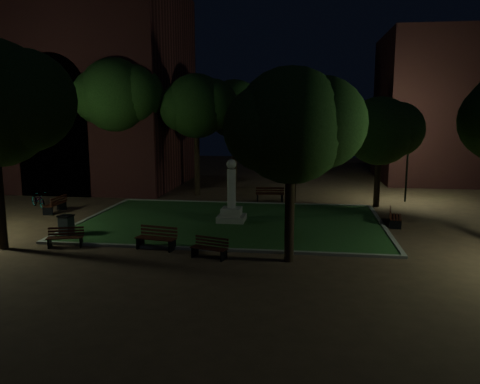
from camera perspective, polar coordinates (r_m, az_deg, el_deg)
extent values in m
plane|color=#4B3424|center=(22.29, -1.83, -4.90)|extent=(80.00, 80.00, 0.00)
cube|color=#275021|center=(24.20, -1.03, -3.64)|extent=(15.00, 10.00, 0.08)
cube|color=slate|center=(19.33, -3.38, -6.99)|extent=(15.40, 0.20, 0.12)
cube|color=slate|center=(29.13, 0.52, -1.34)|extent=(15.40, 0.20, 0.12)
cube|color=slate|center=(26.43, -17.56, -2.92)|extent=(0.20, 10.00, 0.12)
cube|color=slate|center=(24.24, 17.06, -4.00)|extent=(0.20, 10.00, 0.12)
cube|color=gray|center=(24.15, -1.03, -3.20)|extent=(1.40, 1.40, 0.30)
cube|color=gray|center=(24.08, -1.04, -2.39)|extent=(1.00, 1.00, 0.40)
cylinder|color=gray|center=(23.86, -1.04, 0.43)|extent=(0.44, 0.44, 2.00)
sphere|color=gray|center=(23.70, -1.05, 3.41)|extent=(0.50, 0.50, 0.50)
cube|color=#512120|center=(40.43, -21.70, 11.62)|extent=(20.00, 12.00, 15.00)
cube|color=black|center=(35.05, -20.62, 5.56)|extent=(5.00, 3.00, 7.00)
cylinder|color=black|center=(35.02, -20.96, 11.28)|extent=(5.00, 3.00, 5.00)
plane|color=#EE431C|center=(36.11, -19.72, 5.71)|extent=(6.30, 0.00, 6.30)
cylinder|color=black|center=(21.52, -27.26, -0.48)|extent=(0.36, 0.36, 4.42)
sphere|color=#224518|center=(20.71, -24.81, 10.06)|extent=(4.10, 4.10, 4.10)
cylinder|color=black|center=(32.07, -5.26, 3.82)|extent=(0.36, 0.36, 4.77)
sphere|color=#224518|center=(31.92, -5.37, 10.40)|extent=(4.30, 4.30, 4.30)
sphere|color=#224518|center=(31.89, -3.37, 10.60)|extent=(3.44, 3.44, 3.44)
sphere|color=#224518|center=(31.84, -7.02, 10.19)|extent=(3.22, 3.22, 3.22)
cylinder|color=black|center=(29.42, 6.54, 2.47)|extent=(0.36, 0.36, 3.94)
sphere|color=#224518|center=(29.20, 6.67, 8.92)|extent=(4.44, 4.44, 4.44)
sphere|color=#224518|center=(29.40, 8.87, 9.07)|extent=(3.55, 3.55, 3.55)
sphere|color=#224518|center=(28.94, 4.87, 8.74)|extent=(3.33, 3.33, 3.33)
cylinder|color=black|center=(29.24, 16.40, 1.49)|extent=(0.36, 0.36, 3.33)
sphere|color=#224518|center=(29.00, 16.67, 7.13)|extent=(4.05, 4.05, 4.05)
sphere|color=#224518|center=(29.36, 18.59, 7.26)|extent=(3.24, 3.24, 3.24)
sphere|color=#224518|center=(28.59, 15.13, 6.97)|extent=(3.04, 3.04, 3.04)
cylinder|color=black|center=(17.63, 6.07, -2.41)|extent=(0.36, 0.36, 3.84)
sphere|color=#224518|center=(17.26, 6.25, 8.06)|extent=(4.27, 4.27, 4.27)
sphere|color=#224518|center=(17.45, 9.82, 8.32)|extent=(3.42, 3.42, 3.42)
sphere|color=#224518|center=(17.01, 3.31, 7.74)|extent=(3.20, 3.20, 3.20)
cylinder|color=black|center=(32.16, -14.61, 4.06)|extent=(0.36, 0.36, 5.32)
sphere|color=#224518|center=(32.05, -14.92, 11.35)|extent=(4.78, 4.78, 4.78)
sphere|color=#224518|center=(31.81, -12.76, 11.63)|extent=(3.82, 3.82, 3.82)
sphere|color=#224518|center=(32.15, -16.72, 11.09)|extent=(3.58, 3.58, 3.58)
cylinder|color=black|center=(35.16, -0.68, 4.22)|extent=(0.36, 0.36, 4.61)
sphere|color=#224518|center=(35.01, -0.69, 10.09)|extent=(4.29, 4.29, 4.29)
sphere|color=#224518|center=(35.07, 1.12, 10.25)|extent=(3.44, 3.44, 3.44)
sphere|color=#224518|center=(34.85, -2.18, 9.92)|extent=(3.22, 3.22, 3.22)
cylinder|color=black|center=(35.55, -18.53, 3.54)|extent=(0.12, 0.12, 4.30)
cylinder|color=black|center=(35.41, -18.72, 7.00)|extent=(0.90, 0.08, 0.08)
sphere|color=#D8FFD8|center=(35.61, -19.37, 6.98)|extent=(0.28, 0.28, 0.28)
sphere|color=#D8FFD8|center=(35.21, -18.06, 7.02)|extent=(0.28, 0.28, 0.28)
cylinder|color=black|center=(31.42, 19.69, 2.97)|extent=(0.12, 0.12, 4.54)
cylinder|color=black|center=(31.27, 19.92, 7.11)|extent=(0.90, 0.08, 0.08)
sphere|color=#D8FFD8|center=(31.18, 19.11, 7.14)|extent=(0.28, 0.28, 0.28)
sphere|color=#D8FFD8|center=(31.36, 20.73, 7.06)|extent=(0.28, 0.28, 0.28)
cube|color=black|center=(20.13, -12.06, -6.01)|extent=(0.17, 0.58, 0.47)
cube|color=black|center=(19.43, -8.27, -6.46)|extent=(0.17, 0.58, 0.47)
cube|color=#36160D|center=(19.51, -10.55, -5.71)|extent=(1.68, 0.41, 0.04)
cube|color=#36160D|center=(19.63, -10.34, -5.61)|extent=(1.68, 0.41, 0.04)
cube|color=#36160D|center=(19.76, -10.13, -5.51)|extent=(1.68, 0.41, 0.04)
cube|color=#36160D|center=(19.88, -9.92, -5.40)|extent=(1.68, 0.41, 0.04)
cube|color=#36160D|center=(19.91, -9.84, -5.07)|extent=(1.68, 0.38, 0.10)
cube|color=#36160D|center=(19.88, -9.85, -4.65)|extent=(1.68, 0.38, 0.10)
cube|color=#36160D|center=(19.84, -9.87, -4.24)|extent=(1.68, 0.38, 0.10)
cube|color=black|center=(18.65, -5.52, -7.19)|extent=(0.20, 0.49, 0.40)
cube|color=black|center=(18.07, -1.99, -7.70)|extent=(0.20, 0.49, 0.40)
cube|color=#36160D|center=(18.12, -4.10, -6.98)|extent=(1.42, 0.50, 0.04)
cube|color=#36160D|center=(18.23, -3.90, -6.88)|extent=(1.42, 0.50, 0.04)
cube|color=#36160D|center=(18.34, -3.71, -6.78)|extent=(1.42, 0.50, 0.04)
cube|color=#36160D|center=(18.44, -3.52, -6.68)|extent=(1.42, 0.50, 0.04)
cube|color=#36160D|center=(18.47, -3.44, -6.37)|extent=(1.41, 0.47, 0.09)
cube|color=#36160D|center=(18.43, -3.45, -5.98)|extent=(1.41, 0.47, 0.09)
cube|color=#36160D|center=(18.40, -3.45, -5.60)|extent=(1.41, 0.47, 0.09)
cube|color=black|center=(21.27, -22.21, -5.76)|extent=(0.19, 0.50, 0.40)
cube|color=black|center=(21.00, -18.78, -5.75)|extent=(0.19, 0.50, 0.40)
cube|color=#36160D|center=(20.88, -20.65, -5.34)|extent=(1.43, 0.49, 0.04)
cube|color=#36160D|center=(21.00, -20.58, -5.25)|extent=(1.43, 0.49, 0.04)
cube|color=#36160D|center=(21.13, -20.51, -5.17)|extent=(1.43, 0.49, 0.04)
cube|color=#36160D|center=(21.25, -20.44, -5.08)|extent=(1.43, 0.49, 0.04)
cube|color=#36160D|center=(21.28, -20.42, -4.80)|extent=(1.43, 0.46, 0.09)
cube|color=#36160D|center=(21.25, -20.44, -4.47)|extent=(1.43, 0.46, 0.09)
cube|color=#36160D|center=(21.22, -20.46, -4.13)|extent=(1.43, 0.46, 0.09)
cube|color=black|center=(29.23, -20.90, -1.59)|extent=(0.59, 0.06, 0.47)
cube|color=black|center=(27.95, -22.38, -2.17)|extent=(0.59, 0.06, 0.47)
cube|color=#36160D|center=(28.66, -22.06, -1.37)|extent=(0.10, 1.72, 0.04)
cube|color=#36160D|center=(28.59, -21.80, -1.38)|extent=(0.10, 1.72, 0.04)
cube|color=#36160D|center=(28.51, -21.54, -1.39)|extent=(0.10, 1.72, 0.04)
cube|color=#36160D|center=(28.44, -21.28, -1.40)|extent=(0.10, 1.72, 0.04)
cube|color=#36160D|center=(28.39, -21.18, -1.19)|extent=(0.06, 1.72, 0.10)
cube|color=#36160D|center=(28.36, -21.19, -0.89)|extent=(0.06, 1.72, 0.10)
cube|color=#36160D|center=(28.34, -21.21, -0.59)|extent=(0.06, 1.72, 0.10)
cube|color=black|center=(24.02, 18.42, -3.79)|extent=(0.56, 0.15, 0.45)
cube|color=black|center=(25.41, 18.38, -3.07)|extent=(0.56, 0.15, 0.45)
cube|color=#36160D|center=(24.67, 18.95, -2.92)|extent=(0.36, 1.62, 0.04)
cube|color=#36160D|center=(24.67, 18.62, -2.90)|extent=(0.36, 1.62, 0.04)
cube|color=#36160D|center=(24.66, 18.29, -2.88)|extent=(0.36, 1.62, 0.04)
cube|color=#36160D|center=(24.66, 17.96, -2.87)|extent=(0.36, 1.62, 0.04)
cube|color=#36160D|center=(24.64, 17.83, -2.63)|extent=(0.33, 1.61, 0.10)
cube|color=#36160D|center=(24.61, 17.84, -2.31)|extent=(0.33, 1.61, 0.10)
cube|color=#36160D|center=(24.58, 17.86, -1.98)|extent=(0.33, 1.61, 0.10)
cube|color=black|center=(29.98, 5.12, -0.71)|extent=(0.15, 0.61, 0.49)
cube|color=black|center=(29.87, 2.15, -0.72)|extent=(0.15, 0.61, 0.49)
cube|color=#36160D|center=(30.11, 3.61, -0.15)|extent=(1.77, 0.36, 0.04)
cube|color=#36160D|center=(29.96, 3.63, -0.20)|extent=(1.77, 0.36, 0.04)
cube|color=#36160D|center=(29.81, 3.65, -0.25)|extent=(1.77, 0.36, 0.04)
cube|color=#36160D|center=(29.66, 3.67, -0.31)|extent=(1.77, 0.36, 0.04)
cube|color=#36160D|center=(29.57, 3.68, -0.12)|extent=(1.77, 0.32, 0.11)
cube|color=#36160D|center=(29.55, 3.69, 0.18)|extent=(1.77, 0.32, 0.11)
cube|color=#36160D|center=(29.52, 3.69, 0.48)|extent=(1.77, 0.32, 0.11)
cube|color=black|center=(22.86, -20.40, -3.95)|extent=(0.58, 0.58, 0.93)
cube|color=black|center=(22.75, -20.47, -2.73)|extent=(0.65, 0.65, 0.06)
imported|color=black|center=(30.51, -23.39, -0.84)|extent=(1.83, 1.62, 0.96)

